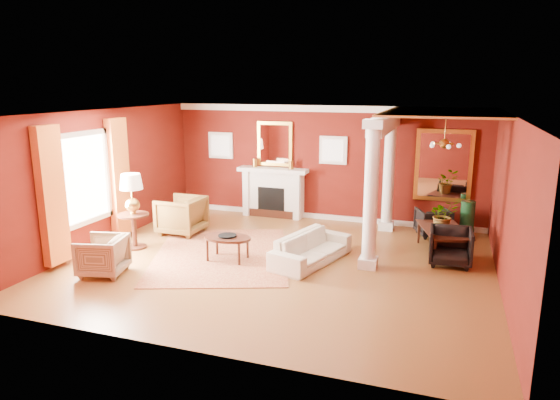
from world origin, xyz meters
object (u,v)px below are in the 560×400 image
at_px(coffee_table, 227,239).
at_px(armchair_stripe, 102,254).
at_px(armchair_leopard, 181,213).
at_px(sofa, 311,244).
at_px(dining_table, 445,234).
at_px(side_table, 132,198).

bearing_deg(coffee_table, armchair_stripe, -142.09).
bearing_deg(armchair_leopard, sofa, 76.68).
distance_m(armchair_stripe, dining_table, 6.73).
distance_m(sofa, armchair_stripe, 3.91).
height_order(armchair_leopard, side_table, side_table).
height_order(sofa, dining_table, dining_table).
distance_m(side_table, dining_table, 6.52).
bearing_deg(dining_table, armchair_stripe, 102.64).
distance_m(armchair_stripe, coffee_table, 2.33).
relative_size(armchair_stripe, dining_table, 0.54).
distance_m(coffee_table, dining_table, 4.44).
bearing_deg(armchair_stripe, coffee_table, 114.50).
distance_m(armchair_leopard, side_table, 1.46).
xyz_separation_m(armchair_stripe, coffee_table, (1.84, 1.43, 0.05)).
height_order(side_table, dining_table, side_table).
bearing_deg(sofa, armchair_leopard, 91.92).
xyz_separation_m(side_table, dining_table, (6.24, 1.77, -0.68)).
xyz_separation_m(armchair_leopard, armchair_stripe, (-0.06, -2.74, -0.09)).
xyz_separation_m(coffee_table, dining_table, (4.05, 1.83, -0.03)).
relative_size(sofa, dining_table, 1.32).
bearing_deg(armchair_stripe, sofa, 105.04).
distance_m(sofa, armchair_leopard, 3.49).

